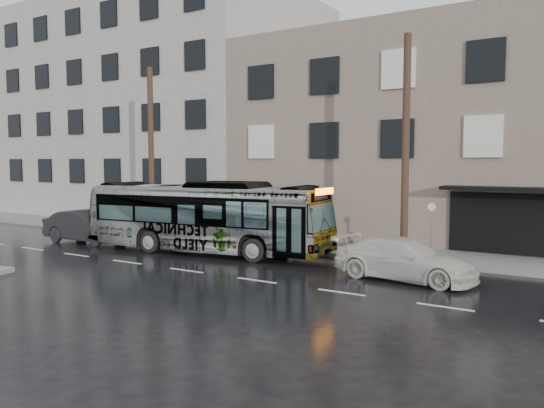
{
  "coord_description": "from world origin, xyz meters",
  "views": [
    {
      "loc": [
        13.25,
        -17.56,
        4.08
      ],
      "look_at": [
        0.7,
        2.5,
        2.23
      ],
      "focal_mm": 35.0,
      "sensor_mm": 36.0,
      "label": 1
    }
  ],
  "objects": [
    {
      "name": "utility_pole_front",
      "position": [
        6.5,
        3.3,
        4.65
      ],
      "size": [
        0.3,
        0.3,
        9.0
      ],
      "primitive_type": "cylinder",
      "color": "#4C3226",
      "rests_on": "sidewalk"
    },
    {
      "name": "sidewalk",
      "position": [
        0.0,
        4.9,
        0.07
      ],
      "size": [
        90.0,
        3.6,
        0.15
      ],
      "primitive_type": "cube",
      "color": "gray",
      "rests_on": "ground"
    },
    {
      "name": "building_taupe",
      "position": [
        5.0,
        12.7,
        5.5
      ],
      "size": [
        20.0,
        12.0,
        11.0
      ],
      "primitive_type": "cube",
      "color": "gray",
      "rests_on": "ground"
    },
    {
      "name": "sign_post",
      "position": [
        7.6,
        3.3,
        1.35
      ],
      "size": [
        0.06,
        0.06,
        2.4
      ],
      "primitive_type": "cylinder",
      "color": "slate",
      "rests_on": "sidewalk"
    },
    {
      "name": "utility_pole_rear",
      "position": [
        -7.5,
        3.3,
        4.65
      ],
      "size": [
        0.3,
        0.3,
        9.0
      ],
      "primitive_type": "cylinder",
      "color": "#4C3226",
      "rests_on": "sidewalk"
    },
    {
      "name": "bus",
      "position": [
        -1.94,
        1.09,
        1.62
      ],
      "size": [
        11.84,
        3.96,
        3.24
      ],
      "primitive_type": "imported",
      "rotation": [
        0.0,
        0.0,
        1.68
      ],
      "color": "#B2B2B2",
      "rests_on": "ground"
    },
    {
      "name": "ground",
      "position": [
        0.0,
        0.0,
        0.0
      ],
      "size": [
        120.0,
        120.0,
        0.0
      ],
      "primitive_type": "plane",
      "color": "black",
      "rests_on": "ground"
    },
    {
      "name": "white_sedan",
      "position": [
        7.49,
        0.37,
        0.72
      ],
      "size": [
        5.17,
        2.51,
        1.45
      ],
      "primitive_type": "imported",
      "rotation": [
        0.0,
        0.0,
        1.47
      ],
      "color": "silver",
      "rests_on": "ground"
    },
    {
      "name": "dark_sedan",
      "position": [
        -8.94,
        0.2,
        0.83
      ],
      "size": [
        5.07,
        1.88,
        1.66
      ],
      "primitive_type": "imported",
      "rotation": [
        0.0,
        0.0,
        1.6
      ],
      "color": "black",
      "rests_on": "ground"
    },
    {
      "name": "building_grey",
      "position": [
        -18.0,
        14.2,
        8.0
      ],
      "size": [
        26.0,
        15.0,
        16.0
      ],
      "primitive_type": "cube",
      "color": "#B8B4AE",
      "rests_on": "ground"
    }
  ]
}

